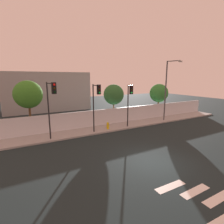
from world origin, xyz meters
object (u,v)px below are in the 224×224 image
street_lamp_curbside (167,87)px  roadside_tree_midleft (114,95)px  traffic_light_center (51,99)px  roadside_tree_midright (159,93)px  roadside_tree_leftmost (28,95)px  fire_hydrant (108,125)px  traffic_light_left (130,97)px  traffic_light_right (96,98)px

street_lamp_curbside → roadside_tree_midleft: (-5.73, 3.36, -1.01)m
traffic_light_center → roadside_tree_midright: traffic_light_center is taller
roadside_tree_leftmost → fire_hydrant: bearing=-24.0°
roadside_tree_leftmost → roadside_tree_midright: bearing=-0.0°
traffic_light_left → traffic_light_center: size_ratio=0.92×
street_lamp_curbside → roadside_tree_midleft: size_ratio=1.56×
traffic_light_left → roadside_tree_midright: traffic_light_left is taller
traffic_light_right → roadside_tree_leftmost: size_ratio=0.90×
traffic_light_left → traffic_light_right: (-3.84, -0.01, 0.10)m
street_lamp_curbside → roadside_tree_leftmost: bearing=167.7°
traffic_light_right → fire_hydrant: size_ratio=6.39×
street_lamp_curbside → traffic_light_left: bearing=-175.3°
fire_hydrant → roadside_tree_midright: 10.94m
traffic_light_center → roadside_tree_leftmost: 4.40m
traffic_light_left → street_lamp_curbside: size_ratio=0.63×
roadside_tree_midright → traffic_light_right: bearing=-161.7°
traffic_light_left → traffic_light_center: bearing=-177.9°
traffic_light_center → roadside_tree_midleft: bearing=26.8°
traffic_light_left → fire_hydrant: size_ratio=6.19×
fire_hydrant → street_lamp_curbside: bearing=-1.2°
traffic_light_center → fire_hydrant: size_ratio=6.75×
traffic_light_right → street_lamp_curbside: 9.83m
traffic_light_center → street_lamp_curbside: (13.92, 0.78, 0.63)m
traffic_light_left → traffic_light_right: 3.84m
traffic_light_center → roadside_tree_midleft: 9.19m
roadside_tree_midleft → traffic_light_center: bearing=-153.2°
traffic_light_center → fire_hydrant: 6.63m
street_lamp_curbside → fire_hydrant: size_ratio=9.90×
street_lamp_curbside → roadside_tree_midright: street_lamp_curbside is taller
traffic_light_center → roadside_tree_midleft: size_ratio=1.06×
traffic_light_center → traffic_light_left: bearing=2.1°
traffic_light_left → roadside_tree_midleft: (0.22, 3.85, -0.07)m
traffic_light_center → roadside_tree_midleft: traffic_light_center is taller
roadside_tree_leftmost → roadside_tree_midleft: (9.67, -0.00, -0.45)m
traffic_light_center → street_lamp_curbside: bearing=3.2°
fire_hydrant → roadside_tree_midright: roadside_tree_midright is taller
roadside_tree_leftmost → roadside_tree_midleft: 9.68m
roadside_tree_midright → fire_hydrant: bearing=-162.5°
traffic_light_left → roadside_tree_leftmost: 10.21m
fire_hydrant → roadside_tree_midleft: (2.50, 3.19, 2.88)m
traffic_light_right → roadside_tree_midright: traffic_light_right is taller
traffic_light_right → fire_hydrant: (1.56, 0.67, -3.05)m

